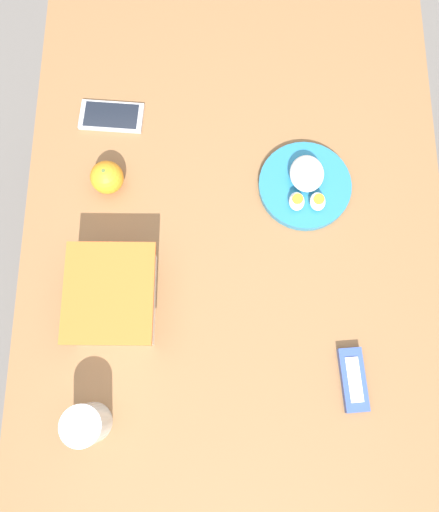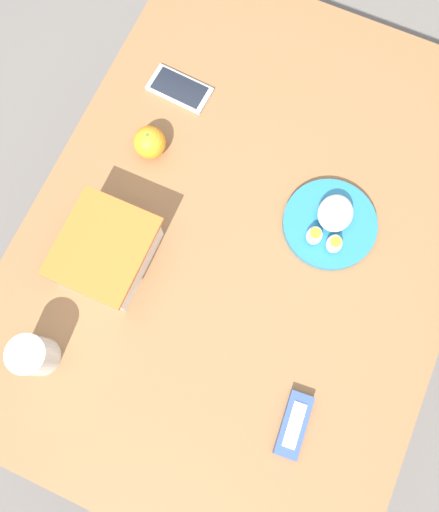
# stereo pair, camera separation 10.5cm
# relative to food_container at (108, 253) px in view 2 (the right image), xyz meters

# --- Properties ---
(ground_plane) EXTENTS (10.00, 10.00, 0.00)m
(ground_plane) POSITION_rel_food_container_xyz_m (0.17, -0.24, -0.78)
(ground_plane) COLOR #66605B
(table) EXTENTS (1.26, 0.93, 0.73)m
(table) POSITION_rel_food_container_xyz_m (0.17, -0.24, -0.13)
(table) COLOR brown
(table) RESTS_ON ground_plane
(food_container) EXTENTS (0.20, 0.18, 0.10)m
(food_container) POSITION_rel_food_container_xyz_m (0.00, 0.00, 0.00)
(food_container) COLOR white
(food_container) RESTS_ON table
(orange_fruit) EXTENTS (0.07, 0.07, 0.07)m
(orange_fruit) POSITION_rel_food_container_xyz_m (0.26, 0.03, -0.01)
(orange_fruit) COLOR orange
(orange_fruit) RESTS_ON table
(rice_plate) EXTENTS (0.21, 0.21, 0.06)m
(rice_plate) POSITION_rel_food_container_xyz_m (0.26, -0.40, -0.03)
(rice_plate) COLOR teal
(rice_plate) RESTS_ON table
(candy_bar) EXTENTS (0.13, 0.06, 0.02)m
(candy_bar) POSITION_rel_food_container_xyz_m (-0.16, -0.49, -0.03)
(candy_bar) COLOR #334C9E
(candy_bar) RESTS_ON table
(cell_phone) EXTENTS (0.08, 0.15, 0.01)m
(cell_phone) POSITION_rel_food_container_xyz_m (0.43, 0.04, -0.04)
(cell_phone) COLOR #ADADB2
(cell_phone) RESTS_ON table
(drinking_glass) EXTENTS (0.08, 0.08, 0.10)m
(drinking_glass) POSITION_rel_food_container_xyz_m (-0.25, 0.04, 0.00)
(drinking_glass) COLOR silver
(drinking_glass) RESTS_ON table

